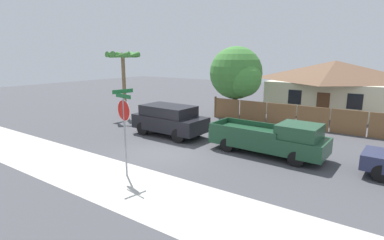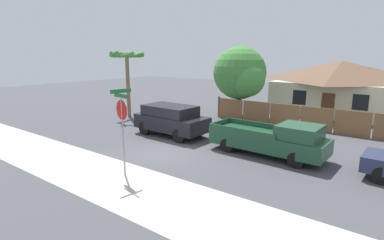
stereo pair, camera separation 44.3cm
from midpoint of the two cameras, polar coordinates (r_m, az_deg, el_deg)
The scene contains 9 objects.
ground_plane at distance 14.98m, azimuth -6.83°, elevation -6.14°, with size 80.00×80.00×0.00m, color #47474C.
sidewalk_strip at distance 12.69m, azimuth -17.83°, elevation -10.09°, with size 36.00×3.20×0.01m.
wooden_fence at distance 20.57m, azimuth 21.41°, elevation 0.31°, with size 14.53×0.12×1.60m.
house at distance 27.70m, azimuth 24.96°, elevation 5.95°, with size 10.02×7.94×4.28m.
oak_tree at distance 23.15m, azimuth 8.12°, elevation 8.62°, with size 4.20×4.00×5.39m.
palm_tree at distance 23.60m, azimuth -13.56°, elevation 10.84°, with size 2.48×2.68×4.99m.
red_suv at distance 17.78m, azimuth -5.03°, elevation 0.15°, with size 4.52×2.17×1.81m.
orange_pickup at distance 14.71m, azimuth 14.18°, elevation -3.45°, with size 5.57×2.09×1.68m.
stop_sign at distance 11.78m, azimuth -13.85°, elevation 0.49°, with size 0.98×0.88×3.45m.
Camera 1 is at (9.33, -10.70, 4.69)m, focal length 28.00 mm.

